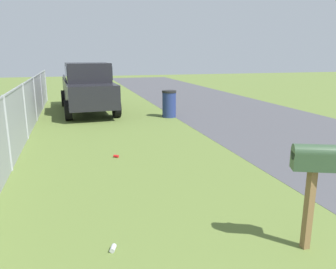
# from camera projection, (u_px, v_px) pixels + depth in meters

# --- Properties ---
(mailbox) EXTENTS (0.38, 0.55, 1.38)m
(mailbox) POSITION_uv_depth(u_px,v_px,m) (313.00, 166.00, 4.00)
(mailbox) COLOR brown
(mailbox) RESTS_ON ground
(pickup_truck) EXTENTS (5.68, 2.33, 2.09)m
(pickup_truck) POSITION_uv_depth(u_px,v_px,m) (87.00, 86.00, 14.02)
(pickup_truck) COLOR black
(pickup_truck) RESTS_ON ground
(trash_bin) EXTENTS (0.56, 0.56, 1.05)m
(trash_bin) POSITION_uv_depth(u_px,v_px,m) (169.00, 104.00, 12.99)
(trash_bin) COLOR navy
(trash_bin) RESTS_ON ground
(fence_section) EXTENTS (19.94, 0.07, 1.62)m
(fence_section) POSITION_uv_depth(u_px,v_px,m) (17.00, 118.00, 8.19)
(fence_section) COLOR #9EA3A8
(fence_section) RESTS_ON ground
(litter_can_near_hydrant) EXTENTS (0.14, 0.10, 0.07)m
(litter_can_near_hydrant) POSITION_uv_depth(u_px,v_px,m) (113.00, 248.00, 4.19)
(litter_can_near_hydrant) COLOR silver
(litter_can_near_hydrant) RESTS_ON ground
(litter_can_midfield_a) EXTENTS (0.13, 0.14, 0.07)m
(litter_can_midfield_a) POSITION_uv_depth(u_px,v_px,m) (116.00, 156.00, 7.97)
(litter_can_midfield_a) COLOR red
(litter_can_midfield_a) RESTS_ON ground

